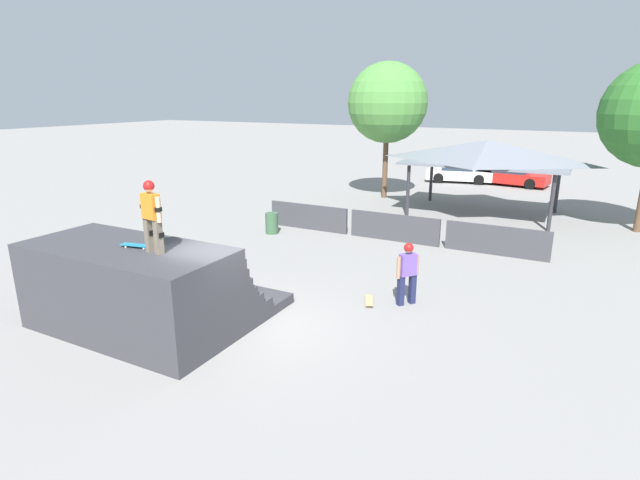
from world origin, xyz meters
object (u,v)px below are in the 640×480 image
(bystander_walking, at_px, (408,269))
(parked_car_red, at_px, (512,176))
(skateboard_on_ground, at_px, (369,301))
(tree_beside_pavilion, at_px, (387,103))
(trash_bin, at_px, (272,223))
(skater_on_deck, at_px, (151,212))
(skateboard_on_deck, at_px, (138,245))
(parked_car_white, at_px, (459,173))

(bystander_walking, bearing_deg, parked_car_red, -140.67)
(skateboard_on_ground, distance_m, tree_beside_pavilion, 15.63)
(trash_bin, bearing_deg, skater_on_deck, -72.14)
(skateboard_on_deck, height_order, bystander_walking, skateboard_on_deck)
(skater_on_deck, relative_size, parked_car_red, 0.36)
(skateboard_on_ground, bearing_deg, skater_on_deck, -62.63)
(skateboard_on_deck, height_order, parked_car_white, skateboard_on_deck)
(tree_beside_pavilion, relative_size, parked_car_white, 1.64)
(bystander_walking, distance_m, skateboard_on_ground, 1.37)
(skateboard_on_deck, xyz_separation_m, trash_bin, (-2.26, 8.85, -1.73))
(tree_beside_pavilion, height_order, parked_car_red, tree_beside_pavilion)
(skater_on_deck, bearing_deg, parked_car_red, 89.40)
(bystander_walking, relative_size, parked_car_red, 0.38)
(skater_on_deck, xyz_separation_m, skateboard_on_deck, (-0.62, 0.09, -0.86))
(skateboard_on_deck, bearing_deg, trash_bin, 93.06)
(skater_on_deck, relative_size, skateboard_on_ground, 1.94)
(tree_beside_pavilion, distance_m, trash_bin, 10.39)
(skateboard_on_ground, bearing_deg, parked_car_white, 163.07)
(skateboard_on_deck, distance_m, skateboard_on_ground, 6.10)
(skateboard_on_ground, height_order, parked_car_white, parked_car_white)
(tree_beside_pavilion, bearing_deg, skateboard_on_ground, -70.61)
(skater_on_deck, xyz_separation_m, parked_car_red, (4.10, 25.59, -2.42))
(skateboard_on_deck, height_order, trash_bin, skateboard_on_deck)
(trash_bin, bearing_deg, bystander_walking, -31.30)
(skateboard_on_deck, height_order, parked_car_red, skateboard_on_deck)
(trash_bin, relative_size, parked_car_red, 0.19)
(skateboard_on_ground, relative_size, tree_beside_pavilion, 0.11)
(skateboard_on_ground, height_order, trash_bin, trash_bin)
(skater_on_deck, relative_size, trash_bin, 1.88)
(skateboard_on_ground, xyz_separation_m, parked_car_red, (0.72, 21.40, 0.54))
(trash_bin, distance_m, parked_car_red, 18.05)
(trash_bin, distance_m, parked_car_white, 16.76)
(trash_bin, bearing_deg, skateboard_on_ground, -37.25)
(skateboard_on_ground, distance_m, trash_bin, 7.88)
(trash_bin, bearing_deg, tree_beside_pavilion, 81.68)
(bystander_walking, bearing_deg, skateboard_on_ground, -27.07)
(skateboard_on_ground, relative_size, trash_bin, 0.97)
(skateboard_on_ground, relative_size, parked_car_white, 0.19)
(bystander_walking, distance_m, parked_car_red, 21.01)
(trash_bin, xyz_separation_m, parked_car_white, (3.76, 16.34, 0.18))
(tree_beside_pavilion, xyz_separation_m, parked_car_red, (5.64, 7.43, -4.44))
(parked_car_red, bearing_deg, bystander_walking, -81.05)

